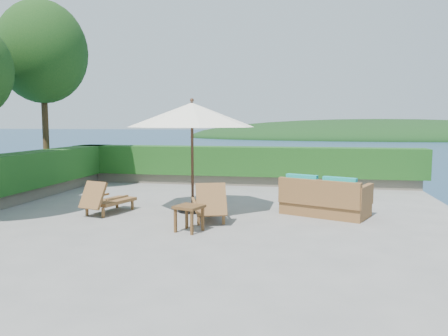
% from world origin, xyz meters
% --- Properties ---
extents(ground, '(12.00, 12.00, 0.00)m').
position_xyz_m(ground, '(0.00, 0.00, 0.00)').
color(ground, gray).
rests_on(ground, ground).
extents(foundation, '(12.00, 12.00, 3.00)m').
position_xyz_m(foundation, '(0.00, 0.00, -1.55)').
color(foundation, '#534A42').
rests_on(foundation, ocean).
extents(offshore_island, '(126.00, 57.60, 12.60)m').
position_xyz_m(offshore_island, '(25.00, 140.00, -3.00)').
color(offshore_island, black).
rests_on(offshore_island, ocean).
extents(planter_wall_far, '(12.00, 0.60, 0.36)m').
position_xyz_m(planter_wall_far, '(0.00, 5.60, 0.18)').
color(planter_wall_far, '#6C6556').
rests_on(planter_wall_far, ground).
extents(hedge_far, '(12.40, 0.90, 1.00)m').
position_xyz_m(hedge_far, '(0.00, 5.60, 0.85)').
color(hedge_far, '#164012').
rests_on(hedge_far, planter_wall_far).
extents(tree_far, '(2.80, 2.80, 6.03)m').
position_xyz_m(tree_far, '(-6.00, 3.20, 4.40)').
color(tree_far, '#412F19').
rests_on(tree_far, ground).
extents(patio_umbrella, '(4.03, 4.03, 2.79)m').
position_xyz_m(patio_umbrella, '(-0.49, 0.78, 2.36)').
color(patio_umbrella, black).
rests_on(patio_umbrella, ground).
extents(lounge_left, '(0.96, 1.54, 0.83)m').
position_xyz_m(lounge_left, '(-2.48, 0.14, 0.35)').
color(lounge_left, brown).
rests_on(lounge_left, ground).
extents(lounge_right, '(1.11, 1.70, 0.91)m').
position_xyz_m(lounge_right, '(0.13, -0.13, 0.38)').
color(lounge_right, brown).
rests_on(lounge_right, ground).
extents(side_table, '(0.64, 0.64, 0.54)m').
position_xyz_m(side_table, '(-0.04, -1.20, 0.44)').
color(side_table, brown).
rests_on(side_table, ground).
extents(wicker_loveseat, '(2.22, 1.71, 0.98)m').
position_xyz_m(wicker_loveseat, '(2.70, 0.90, 0.38)').
color(wicker_loveseat, brown).
rests_on(wicker_loveseat, ground).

